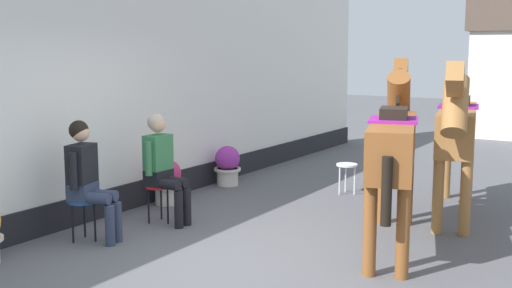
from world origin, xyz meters
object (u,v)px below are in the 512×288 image
object	(u,v)px
saddled_horse_far	(457,129)
saddled_horse_near	(394,142)
seated_visitor_near	(87,175)
flower_planter_farthest	(227,165)
spare_stool_white	(347,168)
seated_visitor_far	(162,163)
flower_planter_inner_far	(167,181)

from	to	relation	value
saddled_horse_far	saddled_horse_near	bearing A→B (deg)	-100.77
saddled_horse_near	saddled_horse_far	world-z (taller)	same
seated_visitor_near	flower_planter_farthest	bearing A→B (deg)	95.94
flower_planter_farthest	spare_stool_white	size ratio (longest dim) A/B	1.39
seated_visitor_near	seated_visitor_far	world-z (taller)	same
flower_planter_inner_far	spare_stool_white	world-z (taller)	flower_planter_inner_far
saddled_horse_far	flower_planter_farthest	size ratio (longest dim) A/B	4.62
saddled_horse_near	saddled_horse_far	distance (m)	1.58
seated_visitor_near	saddled_horse_far	size ratio (longest dim) A/B	0.47
saddled_horse_near	flower_planter_farthest	xyz separation A→B (m)	(-3.32, 1.61, -0.82)
spare_stool_white	flower_planter_inner_far	bearing A→B (deg)	-134.50
seated_visitor_near	saddled_horse_far	distance (m)	4.63
saddled_horse_far	spare_stool_white	bearing A→B (deg)	163.58
seated_visitor_near	seated_visitor_far	bearing A→B (deg)	77.95
saddled_horse_near	spare_stool_white	size ratio (longest dim) A/B	6.32
flower_planter_farthest	spare_stool_white	distance (m)	1.93
seated_visitor_near	flower_planter_inner_far	bearing A→B (deg)	101.27
flower_planter_inner_far	flower_planter_farthest	bearing A→B (deg)	89.22
saddled_horse_near	flower_planter_farthest	distance (m)	3.78
saddled_horse_near	seated_visitor_near	bearing A→B (deg)	-150.05
flower_planter_inner_far	flower_planter_farthest	world-z (taller)	same
seated_visitor_far	saddled_horse_near	distance (m)	2.86
flower_planter_farthest	saddled_horse_near	bearing A→B (deg)	-25.94
saddled_horse_near	flower_planter_inner_far	bearing A→B (deg)	177.83
seated_visitor_near	flower_planter_farthest	size ratio (longest dim) A/B	2.17
saddled_horse_near	flower_planter_inner_far	xyz separation A→B (m)	(-3.34, 0.13, -0.82)
flower_planter_inner_far	seated_visitor_far	bearing A→B (deg)	-53.58
seated_visitor_far	saddled_horse_far	xyz separation A→B (m)	(3.04, 2.22, 0.38)
saddled_horse_near	flower_planter_inner_far	world-z (taller)	saddled_horse_near
saddled_horse_far	flower_planter_inner_far	xyz separation A→B (m)	(-3.63, -1.42, -0.82)
flower_planter_inner_far	flower_planter_farthest	xyz separation A→B (m)	(0.02, 1.49, 0.00)
seated_visitor_near	spare_stool_white	bearing A→B (deg)	67.89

